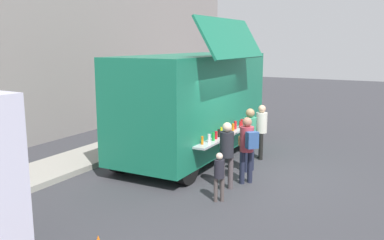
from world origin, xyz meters
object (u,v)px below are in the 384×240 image
food_truck_main (194,102)px  trash_bin (185,117)px  child_near_queue (219,173)px  customer_mid_with_backpack (247,144)px  customer_extra_browsing (261,127)px  customer_front_ordering (249,134)px  customer_rear_waiting (227,150)px

food_truck_main → trash_bin: bearing=32.4°
child_near_queue → food_truck_main: bearing=-0.3°
trash_bin → customer_mid_with_backpack: (-5.10, -4.59, 0.58)m
trash_bin → food_truck_main: bearing=-147.3°
food_truck_main → child_near_queue: bearing=-143.4°
child_near_queue → customer_mid_with_backpack: bearing=-41.9°
food_truck_main → customer_extra_browsing: size_ratio=3.63×
customer_extra_browsing → child_near_queue: bearing=75.9°
trash_bin → child_near_queue: child_near_queue is taller
food_truck_main → customer_front_ordering: size_ratio=3.44×
customer_mid_with_backpack → customer_rear_waiting: 0.65m
food_truck_main → customer_extra_browsing: bearing=-67.1°
food_truck_main → customer_rear_waiting: 2.95m
trash_bin → customer_extra_browsing: customer_extra_browsing is taller
trash_bin → customer_rear_waiting: 7.15m
customer_front_ordering → trash_bin: bearing=-26.6°
customer_extra_browsing → customer_front_ordering: bearing=76.1°
customer_mid_with_backpack → customer_extra_browsing: bearing=-39.0°
customer_extra_browsing → food_truck_main: bearing=4.1°
customer_front_ordering → customer_mid_with_backpack: bearing=125.8°
customer_rear_waiting → child_near_queue: size_ratio=1.46×
trash_bin → child_near_queue: (-6.47, -4.48, 0.22)m
food_truck_main → customer_mid_with_backpack: food_truck_main is taller
trash_bin → customer_front_ordering: (-4.15, -4.28, 0.58)m
food_truck_main → customer_front_ordering: 2.13m
trash_bin → customer_mid_with_backpack: bearing=-138.0°
food_truck_main → child_near_queue: food_truck_main is taller
customer_mid_with_backpack → customer_extra_browsing: 2.32m
customer_front_ordering → customer_extra_browsing: (1.33, 0.12, -0.05)m
food_truck_main → child_near_queue: size_ratio=5.36×
trash_bin → customer_rear_waiting: bearing=-142.9°
customer_front_ordering → customer_extra_browsing: 1.34m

